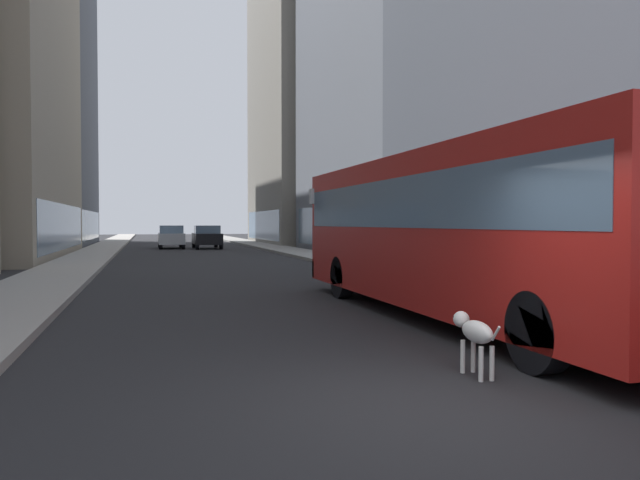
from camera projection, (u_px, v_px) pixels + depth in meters
ground_plane at (193, 251)px, 39.75m from camera, size 120.00×120.00×0.00m
sidewalk_left at (99, 251)px, 38.21m from camera, size 2.40×110.00×0.15m
sidewalk_right at (279, 249)px, 41.29m from camera, size 2.40×110.00×0.15m
building_left_far at (31, 74)px, 50.42m from camera, size 8.94×19.58×28.06m
building_right_far at (322, 85)px, 53.40m from camera, size 10.62×15.67×27.52m
transit_bus at (456, 224)px, 11.62m from camera, size 2.78×11.53×3.05m
car_black_suv at (207, 237)px, 43.13m from camera, size 1.81×4.18×1.62m
car_silver_sedan at (171, 237)px, 43.47m from camera, size 1.73×4.18×1.62m
dalmatian_dog at (474, 332)px, 7.27m from camera, size 0.22×0.96×0.72m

